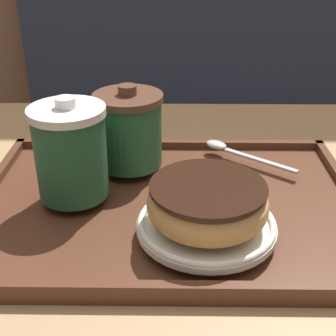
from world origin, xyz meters
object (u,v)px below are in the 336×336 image
Objects in this scene: coffee_cup_front at (71,151)px; spoon at (229,149)px; coffee_cup_rear at (129,129)px; donut_chocolate_glazed at (207,202)px.

spoon is at bearing 30.37° from coffee_cup_front.
donut_chocolate_glazed is (0.10, -0.17, -0.02)m from coffee_cup_rear.
spoon is at bearing 14.30° from coffee_cup_rear.
donut_chocolate_glazed is at bearing -58.51° from coffee_cup_rear.
coffee_cup_front is 0.19m from donut_chocolate_glazed.
coffee_cup_front is at bearing -126.56° from coffee_cup_rear.
coffee_cup_rear is 0.20m from donut_chocolate_glazed.
coffee_cup_rear is 0.16m from spoon.
spoon is at bearing 76.93° from donut_chocolate_glazed.
coffee_cup_rear is 0.86× the size of donut_chocolate_glazed.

